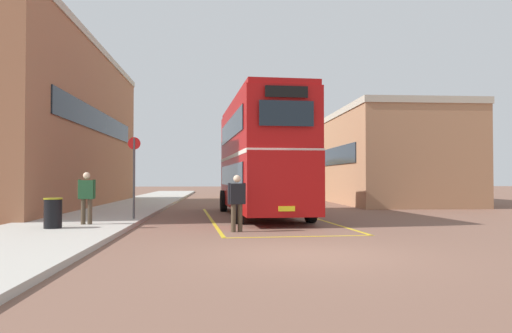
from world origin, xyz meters
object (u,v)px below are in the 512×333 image
(double_decker_bus, at_px, (261,156))
(litter_bin, at_px, (53,213))
(bus_stop_sign, at_px, (134,170))
(single_deck_bus, at_px, (274,177))
(pedestrian_waiting_near, at_px, (87,194))
(pedestrian_boarding, at_px, (237,199))

(double_decker_bus, relative_size, litter_bin, 12.00)
(bus_stop_sign, bearing_deg, litter_bin, -118.20)
(litter_bin, bearing_deg, single_deck_bus, 70.12)
(double_decker_bus, bearing_deg, single_deck_bus, 82.11)
(double_decker_bus, height_order, litter_bin, double_decker_bus)
(double_decker_bus, xyz_separation_m, pedestrian_waiting_near, (-5.84, -4.59, -1.44))
(pedestrian_waiting_near, relative_size, litter_bin, 1.87)
(pedestrian_waiting_near, distance_m, litter_bin, 1.41)
(double_decker_bus, distance_m, pedestrian_boarding, 6.13)
(pedestrian_boarding, distance_m, pedestrian_waiting_near, 4.80)
(pedestrian_boarding, bearing_deg, litter_bin, 179.26)
(double_decker_bus, bearing_deg, litter_bin, -138.45)
(single_deck_bus, bearing_deg, bus_stop_sign, -108.58)
(double_decker_bus, distance_m, bus_stop_sign, 5.39)
(pedestrian_boarding, distance_m, bus_stop_sign, 4.94)
(single_deck_bus, bearing_deg, double_decker_bus, -97.89)
(litter_bin, bearing_deg, bus_stop_sign, 61.80)
(litter_bin, bearing_deg, pedestrian_boarding, -0.74)
(single_deck_bus, bearing_deg, pedestrian_boarding, -98.75)
(double_decker_bus, height_order, pedestrian_boarding, double_decker_bus)
(litter_bin, height_order, bus_stop_sign, bus_stop_sign)
(single_deck_bus, xyz_separation_m, litter_bin, (-9.22, -25.49, -1.06))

